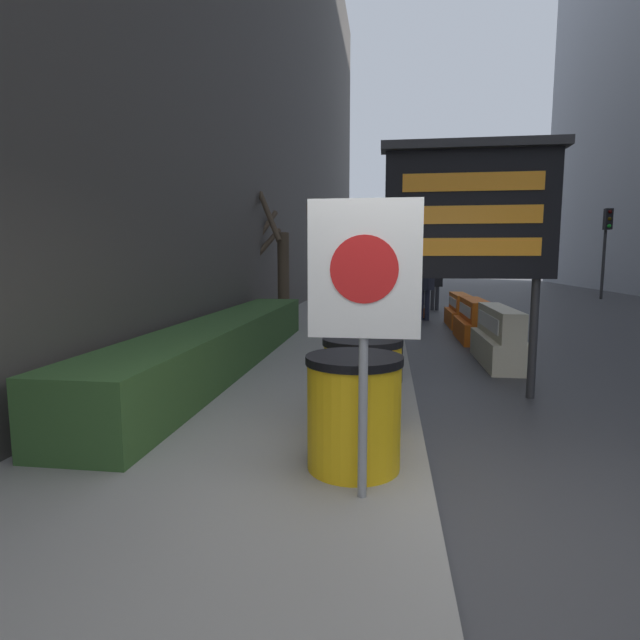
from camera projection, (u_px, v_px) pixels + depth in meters
ground_plane at (437, 526)px, 3.19m from camera, size 120.00×120.00×0.00m
sidewalk_left at (191, 499)px, 3.40m from camera, size 3.28×56.00×0.14m
hedge_strip at (224, 343)px, 7.26m from camera, size 0.90×7.28×0.68m
bare_tree at (282, 262)px, 11.68m from camera, size 1.57×1.45×3.10m
barrel_drum_foreground at (354, 412)px, 3.71m from camera, size 0.72×0.72×0.85m
barrel_drum_middle at (362, 385)px, 4.50m from camera, size 0.72×0.72×0.85m
warning_sign at (364, 290)px, 3.11m from camera, size 0.71×0.08×1.93m
message_board at (470, 214)px, 5.94m from camera, size 2.12×0.36×3.06m
jersey_barrier_cream at (499, 339)px, 8.03m from camera, size 0.58×1.95×0.92m
jersey_barrier_orange_far at (474, 323)px, 10.31m from camera, size 0.65×1.71×0.85m
jersey_barrier_orange_near at (460, 312)px, 12.44m from camera, size 0.58×1.61×0.82m
traffic_cone_near at (422, 309)px, 13.97m from camera, size 0.33×0.33×0.59m
traffic_cone_mid at (493, 316)px, 11.85m from camera, size 0.37×0.37×0.66m
traffic_cone_far at (483, 324)px, 10.09m from camera, size 0.43×0.43×0.77m
traffic_light_near_curb at (425, 232)px, 17.63m from camera, size 0.28×0.44×3.58m
traffic_light_far_side at (606, 234)px, 20.25m from camera, size 0.28×0.45×3.67m
pedestrian_worker at (435, 281)px, 16.20m from camera, size 0.45×0.32×1.59m
pedestrian_passerby at (425, 283)px, 13.58m from camera, size 0.52×0.50×1.72m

